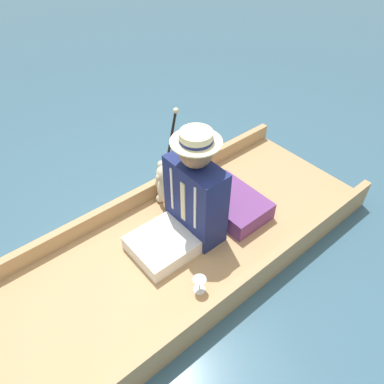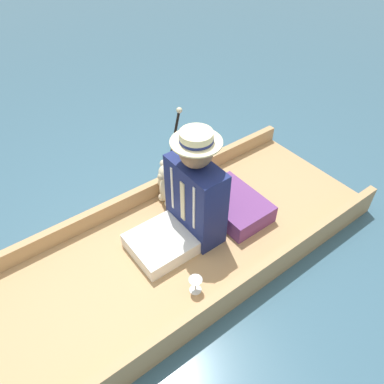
% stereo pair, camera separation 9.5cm
% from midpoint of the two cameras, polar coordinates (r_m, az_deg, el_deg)
% --- Properties ---
extents(ground_plane, '(16.00, 16.00, 0.00)m').
position_cam_midpoint_polar(ground_plane, '(2.80, -3.76, -10.07)').
color(ground_plane, '#385B70').
extents(punt_boat, '(1.17, 3.15, 0.24)m').
position_cam_midpoint_polar(punt_boat, '(2.75, -3.82, -9.21)').
color(punt_boat, tan).
rests_on(punt_boat, ground_plane).
extents(seat_cushion, '(0.55, 0.38, 0.15)m').
position_cam_midpoint_polar(seat_cushion, '(2.94, 5.25, -1.80)').
color(seat_cushion, '#6B3875').
rests_on(seat_cushion, punt_boat).
extents(seated_person, '(0.45, 0.68, 0.87)m').
position_cam_midpoint_polar(seated_person, '(2.57, -1.54, -1.38)').
color(seated_person, white).
rests_on(seated_person, punt_boat).
extents(teddy_bear, '(0.27, 0.16, 0.39)m').
position_cam_midpoint_polar(teddy_bear, '(2.93, -4.92, 0.99)').
color(teddy_bear, beige).
rests_on(teddy_bear, punt_boat).
extents(wine_glass, '(0.09, 0.09, 0.12)m').
position_cam_midpoint_polar(wine_glass, '(2.44, 0.01, -13.61)').
color(wine_glass, silver).
rests_on(wine_glass, punt_boat).
extents(walking_cane, '(0.04, 0.22, 0.77)m').
position_cam_midpoint_polar(walking_cane, '(2.85, -4.42, 6.67)').
color(walking_cane, black).
rests_on(walking_cane, punt_boat).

